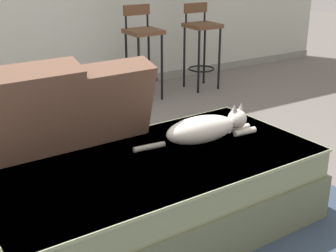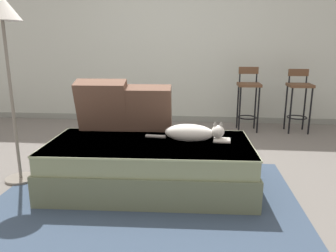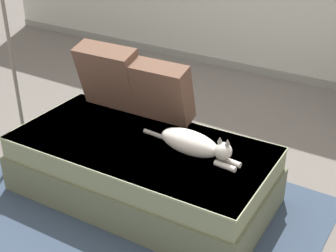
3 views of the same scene
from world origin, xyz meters
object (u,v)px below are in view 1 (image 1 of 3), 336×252
object	(u,v)px
throw_pillow_corner	(33,112)
bar_stool_by_doorway	(201,38)
throw_pillow_middle	(113,102)
bar_stool_near_window	(143,44)
couch	(154,195)
cat	(206,128)

from	to	relation	value
throw_pillow_corner	bar_stool_by_doorway	distance (m)	2.93
throw_pillow_middle	bar_stool_near_window	world-z (taller)	bar_stool_near_window
couch	bar_stool_by_doorway	size ratio (longest dim) A/B	2.01
couch	throw_pillow_corner	bearing A→B (deg)	146.79
couch	cat	distance (m)	0.47
bar_stool_by_doorway	throw_pillow_middle	bearing A→B (deg)	-136.68
couch	throw_pillow_middle	xyz separation A→B (m)	(-0.06, 0.34, 0.43)
bar_stool_near_window	throw_pillow_middle	bearing A→B (deg)	-123.56
throw_pillow_corner	cat	bearing A→B (deg)	-17.26
throw_pillow_corner	bar_stool_by_doorway	size ratio (longest dim) A/B	0.56
bar_stool_near_window	bar_stool_by_doorway	bearing A→B (deg)	-0.04
throw_pillow_corner	throw_pillow_middle	size ratio (longest dim) A/B	1.11
throw_pillow_middle	bar_stool_by_doorway	xyz separation A→B (m)	(1.88, 1.77, -0.10)
couch	cat	xyz separation A→B (m)	(0.37, 0.06, 0.28)
couch	throw_pillow_middle	distance (m)	0.55
couch	bar_stool_near_window	bearing A→B (deg)	62.07
cat	bar_stool_near_window	xyz separation A→B (m)	(0.75, 2.05, 0.05)
cat	bar_stool_by_doorway	bearing A→B (deg)	54.71
cat	bar_stool_near_window	size ratio (longest dim) A/B	0.81
couch	bar_stool_by_doorway	distance (m)	2.81
throw_pillow_corner	bar_stool_near_window	size ratio (longest dim) A/B	0.55
throw_pillow_corner	cat	world-z (taller)	throw_pillow_corner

